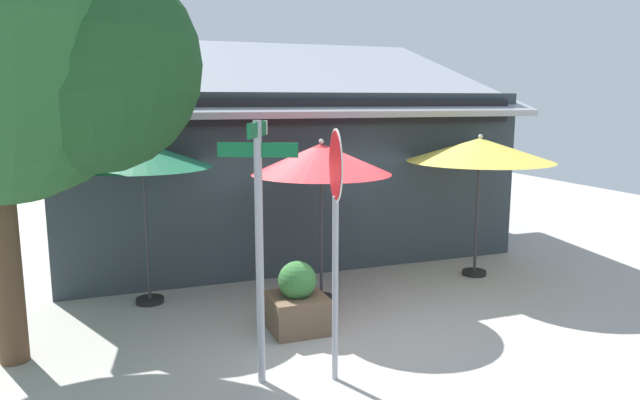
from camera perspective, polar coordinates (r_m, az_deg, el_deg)
ground_plane at (r=8.86m, az=2.12°, el=-11.87°), size 28.00×28.00×0.10m
cafe_building at (r=13.10m, az=-4.70°, el=3.40°), size 9.40×5.84×4.72m
street_sign_post at (r=6.46m, az=-6.01°, el=-2.51°), size 0.81×0.87×3.01m
stop_sign at (r=6.44m, az=1.54°, el=-0.63°), size 0.18×0.80×2.92m
patio_umbrella_forest_green_left at (r=9.37m, az=-17.06°, el=4.10°), size 2.14×2.14×2.65m
patio_umbrella_crimson_center at (r=9.05m, az=0.13°, el=3.97°), size 2.21×2.21×2.63m
patio_umbrella_mustard_right at (r=10.87m, az=15.45°, el=4.71°), size 2.64×2.64×2.62m
shade_tree at (r=7.71m, az=-28.65°, el=13.98°), size 4.40×4.07×6.06m
sidewalk_planter at (r=8.29m, az=-2.24°, el=-9.98°), size 0.78×0.78×1.00m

